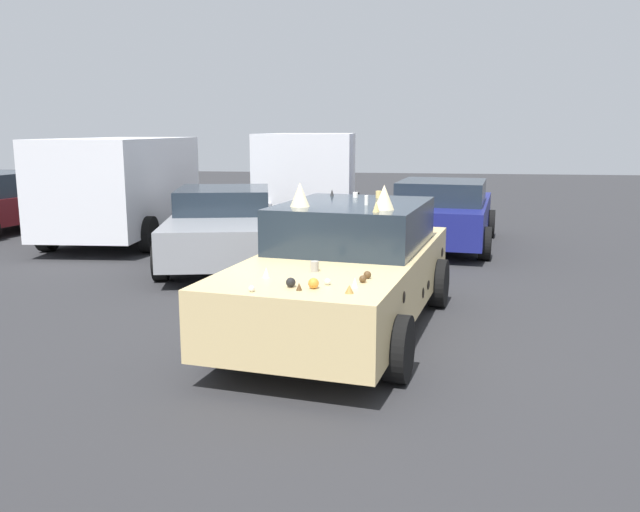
# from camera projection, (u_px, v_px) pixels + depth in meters

# --- Properties ---
(ground_plane) EXTENTS (60.00, 60.00, 0.00)m
(ground_plane) POSITION_uv_depth(u_px,v_px,m) (345.00, 330.00, 7.87)
(ground_plane) COLOR #2D2D30
(art_car_decorated) EXTENTS (4.84, 2.62, 1.77)m
(art_car_decorated) POSITION_uv_depth(u_px,v_px,m) (347.00, 267.00, 7.81)
(art_car_decorated) COLOR #D8BC7F
(art_car_decorated) RESTS_ON ground
(parked_van_row_back_center) EXTENTS (5.23, 2.54, 2.20)m
(parked_van_row_back_center) POSITION_uv_depth(u_px,v_px,m) (124.00, 183.00, 14.24)
(parked_van_row_back_center) COLOR silver
(parked_van_row_back_center) RESTS_ON ground
(parked_van_near_right) EXTENTS (5.51, 2.58, 2.30)m
(parked_van_near_right) POSITION_uv_depth(u_px,v_px,m) (311.00, 175.00, 16.05)
(parked_van_near_right) COLOR silver
(parked_van_near_right) RESTS_ON ground
(parked_sedan_far_right) EXTENTS (4.76, 2.75, 1.33)m
(parked_sedan_far_right) POSITION_uv_depth(u_px,v_px,m) (223.00, 225.00, 11.86)
(parked_sedan_far_right) COLOR gray
(parked_sedan_far_right) RESTS_ON ground
(parked_sedan_near_left) EXTENTS (4.59, 2.49, 1.38)m
(parked_sedan_near_left) POSITION_uv_depth(u_px,v_px,m) (443.00, 213.00, 13.48)
(parked_sedan_near_left) COLOR navy
(parked_sedan_near_left) RESTS_ON ground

